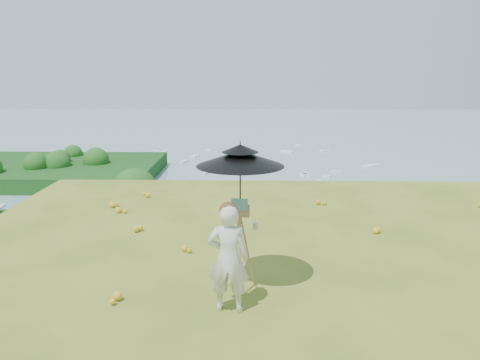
# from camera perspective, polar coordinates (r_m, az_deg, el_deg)

# --- Properties ---
(ground) EXTENTS (14.00, 14.00, 0.00)m
(ground) POSITION_cam_1_polar(r_m,az_deg,el_deg) (7.29, 12.03, -12.81)
(ground) COLOR #50691E
(ground) RESTS_ON ground
(shoreline_tier) EXTENTS (170.00, 28.00, 8.00)m
(shoreline_tier) POSITION_cam_1_polar(r_m,az_deg,el_deg) (90.37, 2.00, -12.51)
(shoreline_tier) COLOR #6D6357
(shoreline_tier) RESTS_ON bay_water
(bay_water) EXTENTS (700.00, 700.00, 0.00)m
(bay_water) POSITION_cam_1_polar(r_m,az_deg,el_deg) (249.22, 1.52, 4.60)
(bay_water) COLOR gray
(bay_water) RESTS_ON ground
(peninsula) EXTENTS (90.00, 60.00, 12.00)m
(peninsula) POSITION_cam_1_polar(r_m,az_deg,el_deg) (180.33, -22.92, 1.86)
(peninsula) COLOR #10350E
(peninsula) RESTS_ON bay_water
(slope_trees) EXTENTS (110.00, 50.00, 6.00)m
(slope_trees) POSITION_cam_1_polar(r_m,az_deg,el_deg) (45.26, 2.87, -10.50)
(slope_trees) COLOR #185018
(slope_trees) RESTS_ON forest_slope
(harbor_town) EXTENTS (110.00, 22.00, 5.00)m
(harbor_town) POSITION_cam_1_polar(r_m,az_deg,el_deg) (87.75, 2.04, -8.68)
(harbor_town) COLOR silver
(harbor_town) RESTS_ON shoreline_tier
(moored_boats) EXTENTS (140.00, 140.00, 0.70)m
(moored_boats) POSITION_cam_1_polar(r_m,az_deg,el_deg) (171.79, -2.53, 0.79)
(moored_boats) COLOR white
(moored_boats) RESTS_ON bay_water
(wildflowers) EXTENTS (10.00, 10.50, 0.12)m
(wildflowers) POSITION_cam_1_polar(r_m,az_deg,el_deg) (7.49, 11.69, -11.56)
(wildflowers) COLOR gold
(wildflowers) RESTS_ON ground
(painter) EXTENTS (0.56, 0.39, 1.49)m
(painter) POSITION_cam_1_polar(r_m,az_deg,el_deg) (6.25, -1.43, -9.53)
(painter) COLOR silver
(painter) RESTS_ON ground
(field_easel) EXTENTS (0.59, 0.59, 1.42)m
(field_easel) POSITION_cam_1_polar(r_m,az_deg,el_deg) (6.81, 0.01, -7.91)
(field_easel) COLOR olive
(field_easel) RESTS_ON ground
(sun_umbrella) EXTENTS (1.33, 1.33, 1.05)m
(sun_umbrella) POSITION_cam_1_polar(r_m,az_deg,el_deg) (6.55, 0.03, 0.23)
(sun_umbrella) COLOR black
(sun_umbrella) RESTS_ON field_easel
(painter_cap) EXTENTS (0.23, 0.27, 0.10)m
(painter_cap) POSITION_cam_1_polar(r_m,az_deg,el_deg) (6.01, -1.47, -3.30)
(painter_cap) COLOR #BD686E
(painter_cap) RESTS_ON painter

